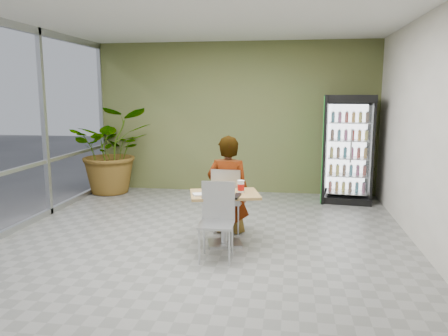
{
  "coord_description": "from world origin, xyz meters",
  "views": [
    {
      "loc": [
        1.21,
        -5.81,
        2.11
      ],
      "look_at": [
        0.22,
        0.65,
        1.0
      ],
      "focal_mm": 35.0,
      "sensor_mm": 36.0,
      "label": 1
    }
  ],
  "objects_px": {
    "seated_woman": "(228,194)",
    "cafeteria_tray": "(224,196)",
    "chair_far": "(227,195)",
    "chair_near": "(217,214)",
    "beverage_fridge": "(348,149)",
    "potted_plant": "(112,150)",
    "dining_table": "(225,208)",
    "soda_cup": "(241,187)"
  },
  "relations": [
    {
      "from": "chair_near",
      "to": "cafeteria_tray",
      "type": "xyz_separation_m",
      "value": [
        0.05,
        0.28,
        0.18
      ]
    },
    {
      "from": "potted_plant",
      "to": "soda_cup",
      "type": "bearing_deg",
      "value": -42.81
    },
    {
      "from": "chair_near",
      "to": "beverage_fridge",
      "type": "distance_m",
      "value": 3.96
    },
    {
      "from": "potted_plant",
      "to": "dining_table",
      "type": "bearing_deg",
      "value": -45.58
    },
    {
      "from": "dining_table",
      "to": "soda_cup",
      "type": "xyz_separation_m",
      "value": [
        0.22,
        0.07,
        0.3
      ]
    },
    {
      "from": "chair_far",
      "to": "beverage_fridge",
      "type": "xyz_separation_m",
      "value": [
        2.05,
        2.35,
        0.46
      ]
    },
    {
      "from": "soda_cup",
      "to": "chair_far",
      "type": "bearing_deg",
      "value": 119.3
    },
    {
      "from": "dining_table",
      "to": "seated_woman",
      "type": "distance_m",
      "value": 0.6
    },
    {
      "from": "soda_cup",
      "to": "cafeteria_tray",
      "type": "bearing_deg",
      "value": -125.89
    },
    {
      "from": "soda_cup",
      "to": "cafeteria_tray",
      "type": "height_order",
      "value": "soda_cup"
    },
    {
      "from": "beverage_fridge",
      "to": "seated_woman",
      "type": "bearing_deg",
      "value": -125.04
    },
    {
      "from": "cafeteria_tray",
      "to": "chair_far",
      "type": "bearing_deg",
      "value": 95.16
    },
    {
      "from": "chair_near",
      "to": "seated_woman",
      "type": "bearing_deg",
      "value": 88.56
    },
    {
      "from": "dining_table",
      "to": "potted_plant",
      "type": "relative_size",
      "value": 0.58
    },
    {
      "from": "dining_table",
      "to": "chair_far",
      "type": "distance_m",
      "value": 0.54
    },
    {
      "from": "soda_cup",
      "to": "cafeteria_tray",
      "type": "relative_size",
      "value": 0.41
    },
    {
      "from": "chair_far",
      "to": "chair_near",
      "type": "xyz_separation_m",
      "value": [
        0.02,
        -1.02,
        -0.01
      ]
    },
    {
      "from": "dining_table",
      "to": "beverage_fridge",
      "type": "height_order",
      "value": "beverage_fridge"
    },
    {
      "from": "dining_table",
      "to": "cafeteria_tray",
      "type": "bearing_deg",
      "value": -83.18
    },
    {
      "from": "chair_far",
      "to": "soda_cup",
      "type": "relative_size",
      "value": 5.8
    },
    {
      "from": "cafeteria_tray",
      "to": "dining_table",
      "type": "bearing_deg",
      "value": 96.82
    },
    {
      "from": "chair_near",
      "to": "beverage_fridge",
      "type": "relative_size",
      "value": 0.47
    },
    {
      "from": "cafeteria_tray",
      "to": "potted_plant",
      "type": "bearing_deg",
      "value": 132.75
    },
    {
      "from": "chair_near",
      "to": "beverage_fridge",
      "type": "xyz_separation_m",
      "value": [
        2.03,
        3.37,
        0.47
      ]
    },
    {
      "from": "chair_near",
      "to": "potted_plant",
      "type": "bearing_deg",
      "value": 127.79
    },
    {
      "from": "seated_woman",
      "to": "cafeteria_tray",
      "type": "bearing_deg",
      "value": 98.38
    },
    {
      "from": "dining_table",
      "to": "seated_woman",
      "type": "height_order",
      "value": "seated_woman"
    },
    {
      "from": "beverage_fridge",
      "to": "potted_plant",
      "type": "relative_size",
      "value": 1.13
    },
    {
      "from": "dining_table",
      "to": "seated_woman",
      "type": "bearing_deg",
      "value": 93.37
    },
    {
      "from": "chair_far",
      "to": "soda_cup",
      "type": "bearing_deg",
      "value": 123.42
    },
    {
      "from": "seated_woman",
      "to": "chair_near",
      "type": "bearing_deg",
      "value": 94.8
    },
    {
      "from": "seated_woman",
      "to": "potted_plant",
      "type": "bearing_deg",
      "value": -35.43
    },
    {
      "from": "dining_table",
      "to": "beverage_fridge",
      "type": "distance_m",
      "value": 3.56
    },
    {
      "from": "chair_far",
      "to": "chair_near",
      "type": "height_order",
      "value": "chair_far"
    },
    {
      "from": "chair_far",
      "to": "cafeteria_tray",
      "type": "distance_m",
      "value": 0.76
    },
    {
      "from": "seated_woman",
      "to": "soda_cup",
      "type": "distance_m",
      "value": 0.63
    },
    {
      "from": "chair_near",
      "to": "soda_cup",
      "type": "distance_m",
      "value": 0.65
    },
    {
      "from": "dining_table",
      "to": "chair_far",
      "type": "height_order",
      "value": "chair_far"
    },
    {
      "from": "chair_far",
      "to": "chair_near",
      "type": "relative_size",
      "value": 1.01
    },
    {
      "from": "beverage_fridge",
      "to": "chair_near",
      "type": "bearing_deg",
      "value": -114.47
    },
    {
      "from": "dining_table",
      "to": "chair_near",
      "type": "relative_size",
      "value": 1.09
    },
    {
      "from": "seated_woman",
      "to": "potted_plant",
      "type": "distance_m",
      "value": 3.72
    }
  ]
}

